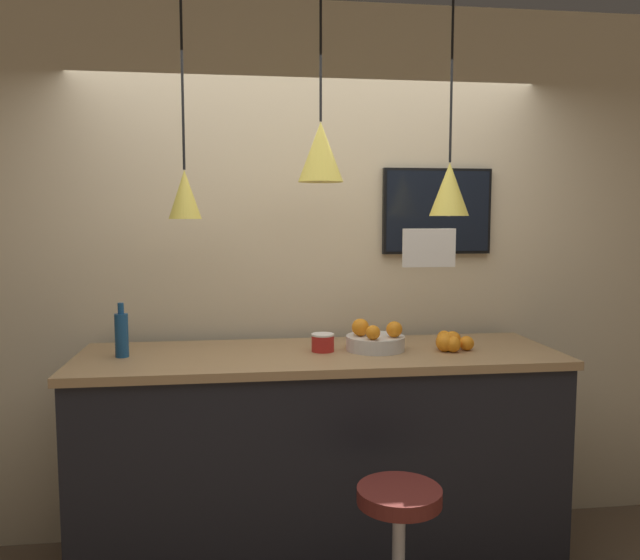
# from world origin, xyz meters

# --- Properties ---
(back_wall) EXTENTS (8.00, 0.06, 2.90)m
(back_wall) POSITION_xyz_m (0.00, 1.19, 1.45)
(back_wall) COLOR beige
(back_wall) RESTS_ON ground_plane
(service_counter) EXTENTS (2.31, 0.72, 1.11)m
(service_counter) POSITION_xyz_m (0.00, 0.71, 0.56)
(service_counter) COLOR black
(service_counter) RESTS_ON ground_plane
(fruit_bowl) EXTENTS (0.29, 0.29, 0.16)m
(fruit_bowl) POSITION_xyz_m (0.27, 0.72, 1.16)
(fruit_bowl) COLOR beige
(fruit_bowl) RESTS_ON service_counter
(orange_pile) EXTENTS (0.19, 0.26, 0.09)m
(orange_pile) POSITION_xyz_m (0.64, 0.68, 1.15)
(orange_pile) COLOR orange
(orange_pile) RESTS_ON service_counter
(juice_bottle) EXTENTS (0.06, 0.06, 0.26)m
(juice_bottle) POSITION_xyz_m (-0.93, 0.73, 1.22)
(juice_bottle) COLOR navy
(juice_bottle) RESTS_ON service_counter
(spread_jar) EXTENTS (0.11, 0.11, 0.09)m
(spread_jar) POSITION_xyz_m (0.02, 0.73, 1.15)
(spread_jar) COLOR red
(spread_jar) RESTS_ON service_counter
(pendant_lamp_left) EXTENTS (0.15, 0.15, 1.05)m
(pendant_lamp_left) POSITION_xyz_m (-0.62, 0.69, 1.87)
(pendant_lamp_left) COLOR black
(pendant_lamp_middle) EXTENTS (0.21, 0.21, 0.88)m
(pendant_lamp_middle) POSITION_xyz_m (0.00, 0.69, 2.06)
(pendant_lamp_middle) COLOR black
(pendant_lamp_right) EXTENTS (0.19, 0.19, 1.04)m
(pendant_lamp_right) POSITION_xyz_m (0.62, 0.69, 1.90)
(pendant_lamp_right) COLOR black
(mounted_tv) EXTENTS (0.61, 0.04, 0.47)m
(mounted_tv) POSITION_xyz_m (0.71, 1.13, 1.79)
(mounted_tv) COLOR black
(hanging_menu_board) EXTENTS (0.24, 0.01, 0.17)m
(hanging_menu_board) POSITION_xyz_m (0.45, 0.43, 1.62)
(hanging_menu_board) COLOR white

